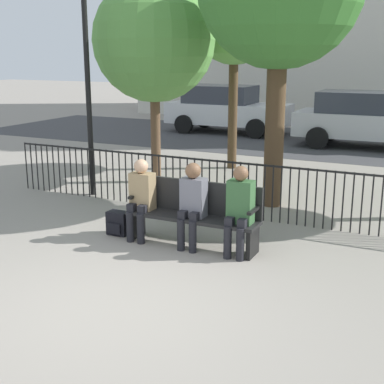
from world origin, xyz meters
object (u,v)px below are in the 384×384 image
Objects in this scene: seated_person_1 at (192,201)px; parked_car_1 at (367,119)px; backpack at (118,223)px; parked_car_0 at (226,108)px; tree_1 at (154,40)px; seated_person_0 at (141,195)px; seated_person_2 at (239,207)px; tree_3 at (234,25)px; lamp_post at (87,59)px; park_bench at (194,211)px.

parked_car_1 reaches higher than seated_person_1.
backpack is 11.18m from parked_car_0.
seated_person_0 is at bearing -63.97° from tree_1.
seated_person_1 is 0.98× the size of seated_person_2.
backpack is (-1.96, 0.02, -0.51)m from seated_person_2.
seated_person_0 is 0.29× the size of parked_car_1.
seated_person_1 is 11.55m from parked_car_0.
tree_1 is at bearing -79.04° from parked_car_0.
backpack is at bearing -87.27° from tree_3.
lamp_post is (-0.58, -1.49, -0.36)m from tree_1.
parked_car_0 reaches higher than park_bench.
park_bench is at bearing -29.38° from lamp_post.
seated_person_0 is at bearing -100.38° from parked_car_1.
lamp_post is 9.02m from parked_car_1.
park_bench is at bearing -52.70° from tree_1.
lamp_post is at bearing -113.27° from tree_3.
seated_person_1 is 4.69m from tree_1.
parked_car_0 is at bearing 113.01° from seated_person_2.
seated_person_1 is at bearing 0.08° from seated_person_0.
parked_car_1 is at bearing 63.25° from lamp_post.
tree_3 reaches higher than seated_person_2.
park_bench is 1.59× the size of seated_person_1.
tree_1 is 1.64m from lamp_post.
tree_3 is at bearing 105.79° from seated_person_1.
seated_person_1 is 0.29× the size of parked_car_0.
seated_person_2 is 5.09m from tree_1.
parked_car_0 is at bearing 105.83° from seated_person_0.
park_bench is at bearing 169.96° from seated_person_2.
parked_car_1 reaches higher than seated_person_2.
tree_1 is at bearing 126.49° from seated_person_1.
seated_person_2 is at bearing -0.51° from backpack.
lamp_post is (-3.73, 1.82, 1.88)m from seated_person_2.
seated_person_1 reaches higher than park_bench.
parked_car_1 is (0.25, 9.73, 0.15)m from seated_person_2.
seated_person_2 is 11.80m from parked_car_0.
backpack is at bearing -45.48° from lamp_post.
tree_1 is at bearing 133.57° from seated_person_2.
seated_person_0 is 3.43m from lamp_post.
park_bench is at bearing -95.81° from parked_car_1.
seated_person_2 is 2.03m from backpack.
parked_car_1 is (1.78, 9.73, 0.17)m from seated_person_0.
seated_person_2 is 0.29× the size of tree_3.
park_bench is 0.76m from seated_person_2.
seated_person_0 reaches higher than backpack.
parked_car_0 is (-0.88, 9.04, -1.73)m from lamp_post.
parked_car_0 is 1.00× the size of parked_car_1.
seated_person_1 is 1.36m from backpack.
backpack is 4.46m from tree_1.
parked_car_1 is (0.98, 9.60, 0.34)m from park_bench.
tree_3 is at bearing 92.73° from backpack.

